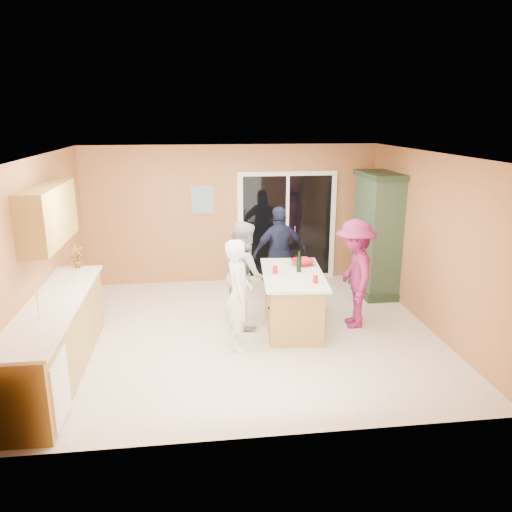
{
  "coord_description": "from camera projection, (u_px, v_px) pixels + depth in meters",
  "views": [
    {
      "loc": [
        -0.72,
        -6.77,
        3.1
      ],
      "look_at": [
        0.15,
        0.1,
        1.15
      ],
      "focal_mm": 35.0,
      "sensor_mm": 36.0,
      "label": 1
    }
  ],
  "objects": [
    {
      "name": "kitchen_island",
      "position": [
        292.0,
        302.0,
        7.5
      ],
      "size": [
        1.03,
        1.71,
        0.86
      ],
      "rotation": [
        0.0,
        0.0,
        -0.09
      ],
      "color": "#A3853F",
      "rests_on": "floor"
    },
    {
      "name": "woman_navy",
      "position": [
        280.0,
        253.0,
        8.6
      ],
      "size": [
        1.01,
        0.56,
        1.63
      ],
      "primitive_type": "imported",
      "rotation": [
        0.0,
        0.0,
        3.32
      ],
      "color": "#191E39",
      "rests_on": "floor"
    },
    {
      "name": "tumbler_near",
      "position": [
        315.0,
        279.0,
        6.92
      ],
      "size": [
        0.09,
        0.09,
        0.1
      ],
      "primitive_type": "cylinder",
      "rotation": [
        0.0,
        0.0,
        0.25
      ],
      "color": "#B4141F",
      "rests_on": "kitchen_island"
    },
    {
      "name": "woman_magenta",
      "position": [
        355.0,
        274.0,
        7.45
      ],
      "size": [
        0.73,
        1.13,
        1.65
      ],
      "primitive_type": "imported",
      "rotation": [
        0.0,
        0.0,
        -1.68
      ],
      "color": "maroon",
      "rests_on": "floor"
    },
    {
      "name": "green_hutch",
      "position": [
        377.0,
        236.0,
        8.83
      ],
      "size": [
        0.62,
        1.18,
        2.17
      ],
      "color": "#213622",
      "rests_on": "floor"
    },
    {
      "name": "wall_left",
      "position": [
        44.0,
        255.0,
        6.71
      ],
      "size": [
        0.1,
        5.0,
        2.6
      ],
      "primitive_type": "cube",
      "color": "tan",
      "rests_on": "ground"
    },
    {
      "name": "woman_grey",
      "position": [
        244.0,
        274.0,
        7.53
      ],
      "size": [
        0.72,
        0.86,
        1.6
      ],
      "primitive_type": "imported",
      "rotation": [
        0.0,
        0.0,
        1.72
      ],
      "color": "#9A9A9C",
      "rests_on": "floor"
    },
    {
      "name": "serving_bowl",
      "position": [
        302.0,
        262.0,
        7.77
      ],
      "size": [
        0.43,
        0.43,
        0.08
      ],
      "primitive_type": "imported",
      "rotation": [
        0.0,
        0.0,
        0.31
      ],
      "color": "#B4141F",
      "rests_on": "kitchen_island"
    },
    {
      "name": "woman_white",
      "position": [
        239.0,
        295.0,
        6.74
      ],
      "size": [
        0.39,
        0.58,
        1.54
      ],
      "primitive_type": "imported",
      "rotation": [
        0.0,
        0.0,
        1.52
      ],
      "color": "white",
      "rests_on": "floor"
    },
    {
      "name": "wall_right",
      "position": [
        431.0,
        242.0,
        7.38
      ],
      "size": [
        0.1,
        5.0,
        2.6
      ],
      "primitive_type": "cube",
      "color": "tan",
      "rests_on": "ground"
    },
    {
      "name": "ceiling",
      "position": [
        246.0,
        155.0,
        6.69
      ],
      "size": [
        5.5,
        5.0,
        0.1
      ],
      "primitive_type": "cube",
      "color": "silver",
      "rests_on": "wall_back"
    },
    {
      "name": "sliding_door",
      "position": [
        287.0,
        226.0,
        9.59
      ],
      "size": [
        1.9,
        0.07,
        2.1
      ],
      "color": "white",
      "rests_on": "floor"
    },
    {
      "name": "wine_bottle",
      "position": [
        299.0,
        264.0,
        7.41
      ],
      "size": [
        0.07,
        0.07,
        0.32
      ],
      "rotation": [
        0.0,
        0.0,
        -0.37
      ],
      "color": "black",
      "rests_on": "kitchen_island"
    },
    {
      "name": "framed_picture",
      "position": [
        203.0,
        200.0,
        9.26
      ],
      "size": [
        0.46,
        0.04,
        0.56
      ],
      "color": "#A57C52",
      "rests_on": "wall_back"
    },
    {
      "name": "tumbler_far",
      "position": [
        275.0,
        270.0,
        7.34
      ],
      "size": [
        0.08,
        0.08,
        0.11
      ],
      "primitive_type": "cylinder",
      "rotation": [
        0.0,
        0.0,
        -0.08
      ],
      "color": "#B4141F",
      "rests_on": "kitchen_island"
    },
    {
      "name": "floor",
      "position": [
        247.0,
        333.0,
        7.4
      ],
      "size": [
        5.5,
        5.5,
        0.0
      ],
      "primitive_type": "plane",
      "color": "white",
      "rests_on": "ground"
    },
    {
      "name": "wall_back",
      "position": [
        232.0,
        215.0,
        9.43
      ],
      "size": [
        5.5,
        0.1,
        2.6
      ],
      "primitive_type": "cube",
      "color": "tan",
      "rests_on": "ground"
    },
    {
      "name": "white_plate",
      "position": [
        278.0,
        263.0,
        7.85
      ],
      "size": [
        0.24,
        0.24,
        0.01
      ],
      "primitive_type": "cylinder",
      "rotation": [
        0.0,
        0.0,
        0.32
      ],
      "color": "white",
      "rests_on": "kitchen_island"
    },
    {
      "name": "upper_cabinets",
      "position": [
        48.0,
        215.0,
        6.38
      ],
      "size": [
        0.35,
        1.6,
        0.75
      ],
      "primitive_type": "cube",
      "color": "#A3853F",
      "rests_on": "wall_left"
    },
    {
      "name": "tulip_vase",
      "position": [
        76.0,
        256.0,
        7.3
      ],
      "size": [
        0.23,
        0.19,
        0.36
      ],
      "primitive_type": "imported",
      "rotation": [
        0.0,
        0.0,
        0.37
      ],
      "color": "#AB1E11",
      "rests_on": "left_cabinet_run"
    },
    {
      "name": "left_cabinet_run",
      "position": [
        53.0,
        344.0,
        5.97
      ],
      "size": [
        0.65,
        3.05,
        1.24
      ],
      "color": "#A3853F",
      "rests_on": "floor"
    },
    {
      "name": "wall_front",
      "position": [
        275.0,
        316.0,
        4.66
      ],
      "size": [
        5.5,
        0.1,
        2.6
      ],
      "primitive_type": "cube",
      "color": "tan",
      "rests_on": "ground"
    }
  ]
}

